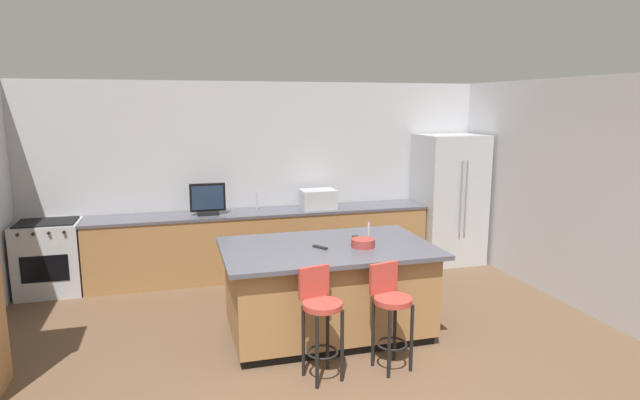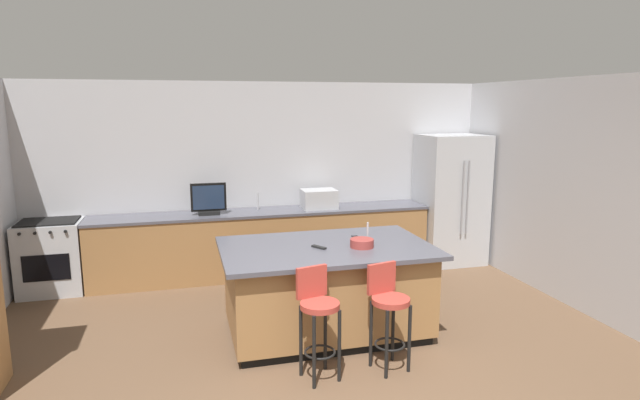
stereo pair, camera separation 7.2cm
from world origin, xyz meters
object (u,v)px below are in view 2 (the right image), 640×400
object	(u,v)px
refrigerator	(450,199)
fruit_bowl	(362,243)
kitchen_island	(326,289)
range_oven	(52,257)
tv_monitor	(209,200)
tv_remote	(319,247)
cell_phone	(356,237)
microwave	(319,199)
bar_stool_left	(318,313)
bar_stool_right	(388,308)

from	to	relation	value
refrigerator	fruit_bowl	size ratio (longest dim) A/B	8.01
kitchen_island	range_oven	distance (m)	3.66
range_oven	tv_monitor	world-z (taller)	tv_monitor
tv_remote	tv_monitor	bearing A→B (deg)	82.45
kitchen_island	cell_phone	distance (m)	0.65
range_oven	tv_remote	bearing A→B (deg)	-35.95
refrigerator	cell_phone	world-z (taller)	refrigerator
fruit_bowl	cell_phone	bearing A→B (deg)	80.12
refrigerator	tv_monitor	xyz separation A→B (m)	(-3.54, 0.04, 0.15)
refrigerator	tv_monitor	size ratio (longest dim) A/B	4.13
cell_phone	microwave	bearing A→B (deg)	90.38
tv_monitor	cell_phone	world-z (taller)	tv_monitor
microwave	tv_monitor	distance (m)	1.53
microwave	bar_stool_left	world-z (taller)	microwave
kitchen_island	tv_remote	distance (m)	0.48
bar_stool_right	fruit_bowl	distance (m)	0.82
range_oven	bar_stool_left	xyz separation A→B (m)	(2.71, -2.92, 0.12)
cell_phone	fruit_bowl	bearing A→B (deg)	-97.31
kitchen_island	cell_phone	xyz separation A→B (m)	(0.40, 0.23, 0.46)
kitchen_island	bar_stool_left	size ratio (longest dim) A/B	2.19
refrigerator	bar_stool_left	size ratio (longest dim) A/B	1.96
bar_stool_right	fruit_bowl	xyz separation A→B (m)	(-0.00, 0.72, 0.41)
range_oven	refrigerator	bearing A→B (deg)	-0.89
kitchen_island	bar_stool_right	xyz separation A→B (m)	(0.34, -0.86, 0.09)
bar_stool_left	fruit_bowl	bearing A→B (deg)	34.05
bar_stool_right	refrigerator	bearing A→B (deg)	39.55
range_oven	tv_monitor	size ratio (longest dim) A/B	2.00
bar_stool_right	cell_phone	xyz separation A→B (m)	(0.06, 1.09, 0.37)
refrigerator	microwave	world-z (taller)	refrigerator
refrigerator	range_oven	bearing A→B (deg)	179.11
kitchen_island	tv_remote	xyz separation A→B (m)	(-0.10, -0.06, 0.47)
bar_stool_right	tv_remote	xyz separation A→B (m)	(-0.43, 0.79, 0.38)
refrigerator	fruit_bowl	world-z (taller)	refrigerator
refrigerator	microwave	xyz separation A→B (m)	(-2.01, 0.09, 0.08)
bar_stool_right	fruit_bowl	size ratio (longest dim) A/B	3.99
refrigerator	fruit_bowl	bearing A→B (deg)	-135.44
refrigerator	cell_phone	bearing A→B (deg)	-140.13
bar_stool_right	tv_remote	distance (m)	0.98
tv_remote	kitchen_island	bearing A→B (deg)	1.70
bar_stool_left	cell_phone	xyz separation A→B (m)	(0.71, 1.09, 0.36)
kitchen_island	microwave	bearing A→B (deg)	77.21
bar_stool_left	cell_phone	distance (m)	1.35
range_oven	tv_remote	xyz separation A→B (m)	(2.93, -2.12, 0.49)
tv_monitor	bar_stool_left	xyz separation A→B (m)	(0.75, -2.87, -0.52)
tv_remote	bar_stool_right	bearing A→B (deg)	-93.90
refrigerator	tv_remote	size ratio (longest dim) A/B	11.27
bar_stool_left	cell_phone	size ratio (longest dim) A/B	6.51
tv_monitor	bar_stool_right	bearing A→B (deg)	-64.03
kitchen_island	tv_monitor	xyz separation A→B (m)	(-1.06, 2.01, 0.63)
range_oven	microwave	size ratio (longest dim) A/B	1.93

